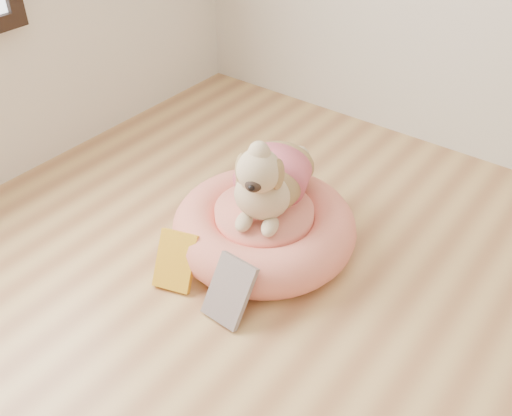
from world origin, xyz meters
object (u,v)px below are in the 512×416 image
Objects in this scene: book_yellow at (176,261)px; dog at (269,165)px; book_white at (229,291)px; pet_bed at (264,228)px.

dog is at bearing 52.84° from book_yellow.
dog is 0.46m from book_white.
book_yellow is 0.93× the size of book_white.
pet_bed is at bearing 110.06° from book_white.
dog reaches higher than book_yellow.
book_yellow is at bearing -111.25° from pet_bed.
dog is 2.28× the size of book_yellow.
book_white is at bearing -71.71° from pet_bed.
book_yellow is at bearing -130.25° from dog.
pet_bed is 0.36m from book_white.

